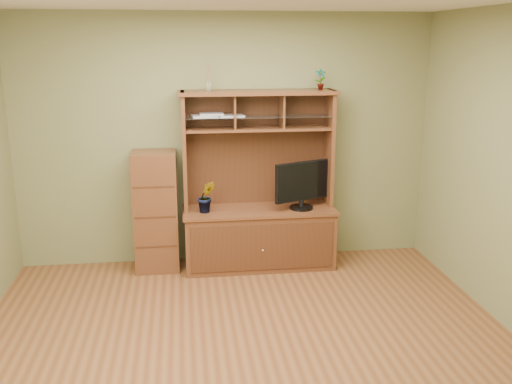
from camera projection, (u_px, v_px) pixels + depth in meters
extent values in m
cube|color=brown|center=(248.00, 347.00, 4.63)|extent=(4.50, 4.00, 0.02)
cube|color=olive|center=(226.00, 140.00, 6.20)|extent=(4.50, 0.02, 2.70)
cube|color=olive|center=(303.00, 304.00, 2.35)|extent=(4.50, 0.02, 2.70)
cube|color=#4C2715|center=(259.00, 238.00, 6.22)|extent=(1.60, 0.55, 0.62)
cube|color=#341D0E|center=(263.00, 247.00, 5.95)|extent=(1.50, 0.01, 0.50)
sphere|color=silver|center=(263.00, 251.00, 5.95)|extent=(0.02, 0.02, 0.02)
cube|color=#4C2715|center=(259.00, 210.00, 6.14)|extent=(1.64, 0.59, 0.03)
cube|color=#4C2715|center=(184.00, 152.00, 5.97)|extent=(0.04, 0.35, 1.25)
cube|color=#4C2715|center=(329.00, 148.00, 6.17)|extent=(0.04, 0.35, 1.25)
cube|color=#341D0E|center=(256.00, 147.00, 6.23)|extent=(1.52, 0.02, 1.25)
cube|color=#4C2715|center=(258.00, 92.00, 5.91)|extent=(1.66, 0.40, 0.04)
cube|color=#4C2715|center=(258.00, 129.00, 6.01)|extent=(1.52, 0.32, 0.02)
cube|color=#4C2715|center=(234.00, 111.00, 5.93)|extent=(0.02, 0.31, 0.35)
cube|color=#4C2715|center=(282.00, 111.00, 5.99)|extent=(0.02, 0.31, 0.35)
cube|color=silver|center=(258.00, 117.00, 5.97)|extent=(1.50, 0.27, 0.01)
cylinder|color=black|center=(301.00, 207.00, 6.13)|extent=(0.25, 0.25, 0.03)
cylinder|color=black|center=(301.00, 203.00, 6.12)|extent=(0.05, 0.05, 0.08)
cube|color=black|center=(302.00, 181.00, 6.05)|extent=(0.62, 0.30, 0.42)
imported|color=#26531C|center=(206.00, 197.00, 5.96)|extent=(0.20, 0.16, 0.34)
imported|color=#2B5D20|center=(320.00, 79.00, 5.96)|extent=(0.12, 0.08, 0.22)
cylinder|color=silver|center=(208.00, 86.00, 5.83)|extent=(0.06, 0.06, 0.10)
cylinder|color=#8A6345|center=(208.00, 72.00, 5.79)|extent=(0.04, 0.04, 0.18)
cube|color=#9E9EA2|center=(205.00, 116.00, 5.90)|extent=(0.30, 0.24, 0.02)
cube|color=#9E9EA2|center=(211.00, 114.00, 5.91)|extent=(0.25, 0.19, 0.02)
cube|color=#9E9EA2|center=(231.00, 116.00, 5.94)|extent=(0.27, 0.22, 0.02)
cube|color=#4C2715|center=(156.00, 211.00, 6.06)|extent=(0.46, 0.41, 1.29)
cube|color=#341D0E|center=(157.00, 246.00, 5.94)|extent=(0.42, 0.01, 0.02)
cube|color=#341D0E|center=(155.00, 217.00, 5.86)|extent=(0.42, 0.01, 0.01)
cube|color=#341D0E|center=(154.00, 187.00, 5.78)|extent=(0.42, 0.01, 0.01)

